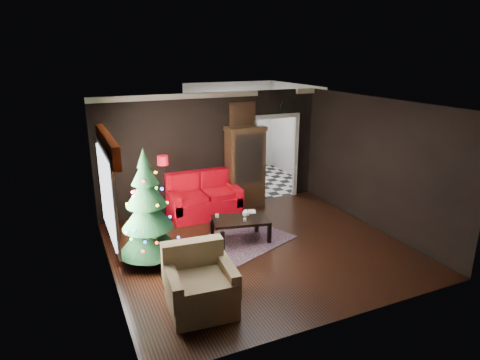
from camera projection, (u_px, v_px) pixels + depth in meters
name	position (u px, v px, depth m)	size (l,w,h in m)	color
floor	(259.00, 248.00, 8.08)	(5.50, 5.50, 0.00)	black
ceiling	(261.00, 104.00, 7.25)	(5.50, 5.50, 0.00)	white
wall_back	(213.00, 152.00, 9.84)	(5.50, 5.50, 0.00)	black
wall_front	(344.00, 231.00, 5.49)	(5.50, 5.50, 0.00)	black
wall_left	(106.00, 201.00, 6.59)	(5.50, 5.50, 0.00)	black
wall_right	(376.00, 165.00, 8.74)	(5.50, 5.50, 0.00)	black
doorway	(275.00, 159.00, 10.61)	(1.10, 0.10, 2.10)	beige
left_window	(107.00, 194.00, 6.77)	(0.05, 1.60, 1.40)	white
valance	(107.00, 145.00, 6.55)	(0.12, 2.10, 0.35)	maroon
kitchen_floor	(250.00, 182.00, 12.23)	(3.00, 3.00, 0.00)	silver
kitchen_window	(230.00, 118.00, 12.99)	(0.70, 0.06, 0.70)	white
rug	(241.00, 241.00, 8.40)	(1.92, 1.40, 0.01)	#31222A
loveseat	(204.00, 195.00, 9.56)	(1.70, 0.90, 1.00)	#840108
curio_cabinet	(245.00, 169.00, 10.07)	(0.90, 0.45, 1.90)	black
floor_lamp	(164.00, 189.00, 8.95)	(0.25, 0.25, 1.50)	black
christmas_tree	(147.00, 209.00, 7.22)	(1.08, 1.08, 2.07)	black
armchair	(201.00, 282.00, 6.05)	(0.99, 0.99, 1.01)	#9D8A61
coffee_table	(241.00, 230.00, 8.29)	(1.10, 0.66, 0.49)	black
teapot	(246.00, 213.00, 8.28)	(0.16, 0.16, 0.15)	white
cup_a	(217.00, 216.00, 8.28)	(0.08, 0.08, 0.07)	silver
cup_b	(245.00, 220.00, 8.10)	(0.06, 0.06, 0.05)	white
book	(248.00, 207.00, 8.52)	(0.15, 0.02, 0.21)	#806651
wall_clock	(286.00, 107.00, 10.27)	(0.32, 0.32, 0.06)	white
painting	(242.00, 115.00, 9.84)	(0.62, 0.05, 0.52)	tan
kitchen_counter	(234.00, 158.00, 13.14)	(1.80, 0.60, 0.90)	silver
kitchen_table	(245.00, 173.00, 11.74)	(0.70, 0.70, 0.75)	brown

